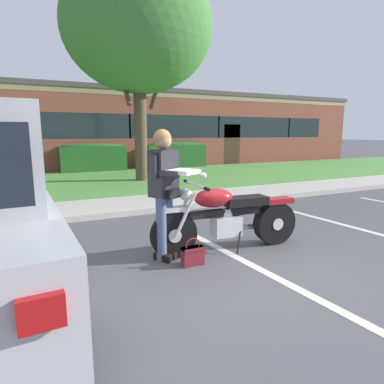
{
  "coord_description": "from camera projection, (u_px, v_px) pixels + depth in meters",
  "views": [
    {
      "loc": [
        -2.32,
        -3.18,
        1.66
      ],
      "look_at": [
        -0.42,
        0.82,
        0.85
      ],
      "focal_mm": 30.4,
      "sensor_mm": 36.0,
      "label": 1
    }
  ],
  "objects": [
    {
      "name": "ground_plane",
      "position": [
        250.0,
        266.0,
        4.1
      ],
      "size": [
        140.0,
        140.0,
        0.0
      ],
      "primitive_type": "plane",
      "color": "#4C4C51"
    },
    {
      "name": "curb_strip",
      "position": [
        162.0,
        209.0,
        6.94
      ],
      "size": [
        60.0,
        0.2,
        0.12
      ],
      "primitive_type": "cube",
      "color": "#B7B2A8",
      "rests_on": "ground"
    },
    {
      "name": "concrete_walk",
      "position": [
        149.0,
        202.0,
        7.7
      ],
      "size": [
        60.0,
        1.5,
        0.08
      ],
      "primitive_type": "cube",
      "color": "#B7B2A8",
      "rests_on": "ground"
    },
    {
      "name": "grass_lawn",
      "position": [
        114.0,
        181.0,
        11.22
      ],
      "size": [
        60.0,
        6.41,
        0.06
      ],
      "primitive_type": "cube",
      "color": "#518E3D",
      "rests_on": "ground"
    },
    {
      "name": "stall_stripe_0",
      "position": [
        11.0,
        305.0,
        3.16
      ],
      "size": [
        0.52,
        4.39,
        0.01
      ],
      "primitive_type": "cube",
      "rotation": [
        0.0,
        0.0,
        0.09
      ],
      "color": "silver",
      "rests_on": "ground"
    },
    {
      "name": "stall_stripe_1",
      "position": [
        242.0,
        260.0,
        4.29
      ],
      "size": [
        0.52,
        4.39,
        0.01
      ],
      "primitive_type": "cube",
      "rotation": [
        0.0,
        0.0,
        0.09
      ],
      "color": "silver",
      "rests_on": "ground"
    },
    {
      "name": "stall_stripe_2",
      "position": [
        376.0,
        233.0,
        5.42
      ],
      "size": [
        0.52,
        4.39,
        0.01
      ],
      "primitive_type": "cube",
      "rotation": [
        0.0,
        0.0,
        0.09
      ],
      "color": "silver",
      "rests_on": "ground"
    },
    {
      "name": "motorcycle",
      "position": [
        233.0,
        217.0,
        4.62
      ],
      "size": [
        2.24,
        0.82,
        1.18
      ],
      "color": "black",
      "rests_on": "ground"
    },
    {
      "name": "rider_person",
      "position": [
        165.0,
        184.0,
        4.15
      ],
      "size": [
        0.6,
        0.67,
        1.7
      ],
      "color": "black",
      "rests_on": "ground"
    },
    {
      "name": "handbag",
      "position": [
        193.0,
        254.0,
        4.11
      ],
      "size": [
        0.28,
        0.13,
        0.36
      ],
      "color": "maroon",
      "rests_on": "ground"
    },
    {
      "name": "shade_tree",
      "position": [
        138.0,
        29.0,
        10.31
      ],
      "size": [
        4.76,
        4.76,
        6.96
      ],
      "color": "#4C3D2D",
      "rests_on": "ground"
    },
    {
      "name": "hedge_left",
      "position": [
        93.0,
        157.0,
        13.88
      ],
      "size": [
        2.7,
        0.9,
        1.24
      ],
      "color": "#235623",
      "rests_on": "ground"
    },
    {
      "name": "hedge_center_left",
      "position": [
        175.0,
        154.0,
        15.47
      ],
      "size": [
        2.87,
        0.9,
        1.24
      ],
      "color": "#235623",
      "rests_on": "ground"
    },
    {
      "name": "brick_building",
      "position": [
        107.0,
        129.0,
        19.49
      ],
      "size": [
        27.74,
        10.67,
        3.75
      ],
      "color": "brown",
      "rests_on": "ground"
    }
  ]
}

